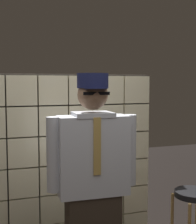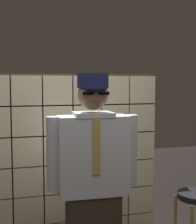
{
  "view_description": "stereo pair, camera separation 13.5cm",
  "coord_description": "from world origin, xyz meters",
  "views": [
    {
      "loc": [
        -0.79,
        -1.86,
        1.76
      ],
      "look_at": [
        0.02,
        0.49,
        1.54
      ],
      "focal_mm": 52.22,
      "sensor_mm": 36.0,
      "label": 1
    },
    {
      "loc": [
        -0.66,
        -1.9,
        1.76
      ],
      "look_at": [
        0.02,
        0.49,
        1.54
      ],
      "focal_mm": 52.22,
      "sensor_mm": 36.0,
      "label": 2
    }
  ],
  "objects": [
    {
      "name": "glass_block_wall",
      "position": [
        -0.0,
        1.41,
        0.92
      ],
      "size": [
        1.88,
        0.1,
        1.88
      ],
      "color": "beige",
      "rests_on": "ground"
    },
    {
      "name": "standing_person",
      "position": [
        -0.01,
        0.53,
        0.96
      ],
      "size": [
        0.73,
        0.32,
        1.83
      ],
      "rotation": [
        0.0,
        0.0,
        -0.05
      ],
      "color": "#382D23",
      "rests_on": "ground"
    },
    {
      "name": "bar_stool",
      "position": [
        0.92,
        0.5,
        0.6
      ],
      "size": [
        0.34,
        0.34,
        0.81
      ],
      "color": "black",
      "rests_on": "ground"
    }
  ]
}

